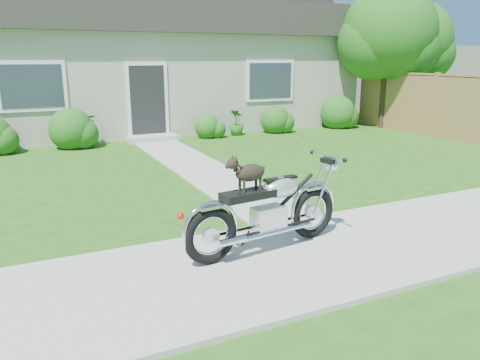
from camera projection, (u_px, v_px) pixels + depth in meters
name	position (u px, v px, depth m)	size (l,w,h in m)	color
ground	(425.00, 231.00, 6.45)	(80.00, 80.00, 0.00)	#235114
sidewalk	(425.00, 229.00, 6.44)	(24.00, 2.20, 0.04)	#9E9B93
walkway	(197.00, 166.00, 10.19)	(1.20, 8.00, 0.03)	#9E9B93
house	(166.00, 62.00, 16.38)	(12.60, 7.03, 4.50)	#ADA99C
fence	(435.00, 105.00, 13.85)	(0.12, 6.62, 1.90)	#A07147
tree_near	(393.00, 36.00, 15.22)	(3.03, 3.03, 4.65)	#3D2B1C
tree_far	(416.00, 44.00, 17.37)	(2.87, 2.85, 4.37)	#3D2B1C
shrub_row	(194.00, 123.00, 13.64)	(11.54, 1.18, 1.18)	#225817
potted_plant_left	(83.00, 131.00, 12.41)	(0.77, 0.66, 0.85)	#2C5616
potted_plant_right	(236.00, 122.00, 14.28)	(0.45, 0.45, 0.80)	#29661C
motorcycle_with_dog	(268.00, 208.00, 5.61)	(2.22, 0.64, 1.19)	black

